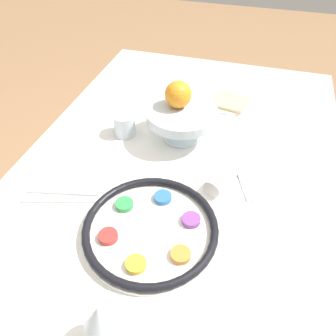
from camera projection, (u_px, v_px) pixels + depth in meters
name	position (u px, v px, depth m)	size (l,w,h in m)	color
ground_plane	(174.00, 290.00, 1.45)	(8.00, 8.00, 0.00)	#99704C
dining_table	(175.00, 243.00, 1.20)	(1.49, 0.95, 0.73)	white
seder_plate	(151.00, 228.00, 0.79)	(0.33, 0.33, 0.03)	white
wine_glass	(101.00, 318.00, 0.55)	(0.07, 0.07, 0.14)	silver
fruit_stand	(182.00, 116.00, 1.01)	(0.22, 0.22, 0.11)	silver
orange_fruit	(178.00, 94.00, 0.98)	(0.08, 0.08, 0.08)	orange
bread_plate	(230.00, 102.00, 1.21)	(0.15, 0.15, 0.02)	silver
napkin_roll	(227.00, 173.00, 0.91)	(0.17, 0.11, 0.05)	white
cup_near	(124.00, 124.00, 1.06)	(0.07, 0.07, 0.07)	silver
cup_mid	(5.00, 321.00, 0.61)	(0.07, 0.07, 0.07)	silver
fork_left	(58.00, 199.00, 0.87)	(0.07, 0.19, 0.01)	silver
fork_right	(64.00, 191.00, 0.89)	(0.06, 0.19, 0.01)	silver
spoon	(242.00, 178.00, 0.93)	(0.17, 0.08, 0.01)	silver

